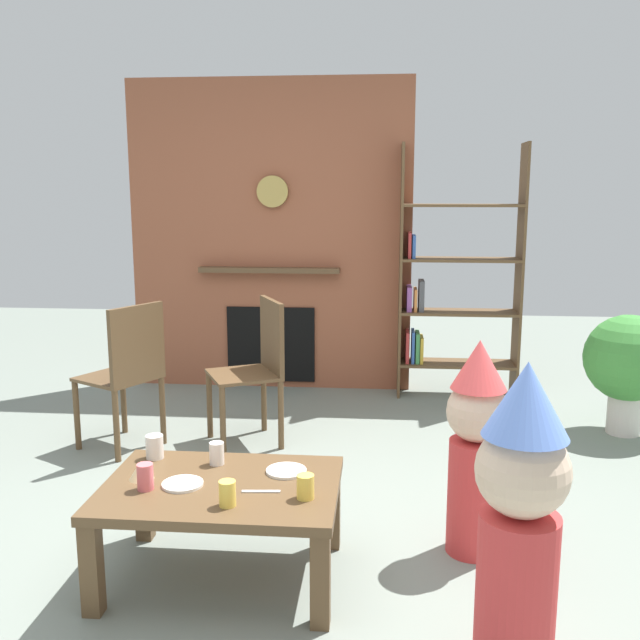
{
  "coord_description": "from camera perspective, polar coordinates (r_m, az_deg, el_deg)",
  "views": [
    {
      "loc": [
        0.44,
        -2.88,
        1.56
      ],
      "look_at": [
        0.15,
        0.4,
        0.95
      ],
      "focal_mm": 39.18,
      "sensor_mm": 36.0,
      "label": 1
    }
  ],
  "objects": [
    {
      "name": "paper_plate_front",
      "position": [
        2.89,
        -11.16,
        -13.01
      ],
      "size": [
        0.16,
        0.16,
        0.01
      ],
      "primitive_type": "cylinder",
      "color": "white",
      "rests_on": "coffee_table"
    },
    {
      "name": "paper_cup_center",
      "position": [
        3.06,
        -8.43,
        -10.72
      ],
      "size": [
        0.06,
        0.06,
        0.1
      ],
      "primitive_type": "cylinder",
      "color": "silver",
      "rests_on": "coffee_table"
    },
    {
      "name": "dining_chair_middle",
      "position": [
        4.34,
        -5.09,
        -3.47
      ],
      "size": [
        0.54,
        0.54,
        0.9
      ],
      "rotation": [
        0.0,
        0.0,
        3.6
      ],
      "color": "brown",
      "rests_on": "ground_plane"
    },
    {
      "name": "paper_cup_near_right",
      "position": [
        2.72,
        -1.2,
        -13.46
      ],
      "size": [
        0.07,
        0.07,
        0.09
      ],
      "primitive_type": "cylinder",
      "color": "#F2CC4C",
      "rests_on": "coffee_table"
    },
    {
      "name": "paper_cup_near_left",
      "position": [
        3.17,
        -13.36,
        -10.04
      ],
      "size": [
        0.08,
        0.08,
        0.1
      ],
      "primitive_type": "cylinder",
      "color": "silver",
      "rests_on": "coffee_table"
    },
    {
      "name": "paper_cup_far_right",
      "position": [
        2.87,
        -14.08,
        -12.31
      ],
      "size": [
        0.06,
        0.06,
        0.1
      ],
      "primitive_type": "cylinder",
      "color": "#E5666B",
      "rests_on": "coffee_table"
    },
    {
      "name": "dining_chair_left",
      "position": [
        4.34,
        -15.42,
        -3.81
      ],
      "size": [
        0.54,
        0.54,
        0.9
      ],
      "rotation": [
        0.0,
        0.0,
        2.64
      ],
      "color": "brown",
      "rests_on": "ground_plane"
    },
    {
      "name": "coffee_table",
      "position": [
        2.91,
        -8.07,
        -14.28
      ],
      "size": [
        0.94,
        0.67,
        0.41
      ],
      "color": "brown",
      "rests_on": "ground_plane"
    },
    {
      "name": "table_fork",
      "position": [
        2.79,
        -4.84,
        -13.78
      ],
      "size": [
        0.15,
        0.03,
        0.01
      ],
      "primitive_type": "cube",
      "rotation": [
        0.0,
        0.0,
        0.09
      ],
      "color": "silver",
      "rests_on": "coffee_table"
    },
    {
      "name": "birthday_cake_slice",
      "position": [
        2.98,
        -14.39,
        -11.78
      ],
      "size": [
        0.1,
        0.1,
        0.08
      ],
      "primitive_type": "cone",
      "color": "#EAC68C",
      "rests_on": "coffee_table"
    },
    {
      "name": "paper_plate_rear",
      "position": [
        2.97,
        -2.77,
        -12.21
      ],
      "size": [
        0.17,
        0.17,
        0.01
      ],
      "primitive_type": "cylinder",
      "color": "white",
      "rests_on": "coffee_table"
    },
    {
      "name": "potted_plant_tall",
      "position": [
        4.89,
        23.87,
        -3.12
      ],
      "size": [
        0.56,
        0.56,
        0.78
      ],
      "color": "beige",
      "rests_on": "ground_plane"
    },
    {
      "name": "bookshelf",
      "position": [
        5.35,
        10.61,
        2.78
      ],
      "size": [
        0.9,
        0.28,
        1.9
      ],
      "color": "brown",
      "rests_on": "ground_plane"
    },
    {
      "name": "child_in_pink",
      "position": [
        3.09,
        12.62,
        -9.72
      ],
      "size": [
        0.26,
        0.26,
        0.95
      ],
      "rotation": [
        0.0,
        0.0,
        -2.85
      ],
      "color": "#D13838",
      "rests_on": "ground_plane"
    },
    {
      "name": "ground_plane",
      "position": [
        3.3,
        -3.37,
        -17.65
      ],
      "size": [
        12.0,
        12.0,
        0.0
      ],
      "primitive_type": "plane",
      "color": "gray"
    },
    {
      "name": "brick_fireplace_feature",
      "position": [
        5.56,
        -3.98,
        6.74
      ],
      "size": [
        2.2,
        0.28,
        2.4
      ],
      "color": "#935138",
      "rests_on": "ground_plane"
    },
    {
      "name": "paper_cup_far_left",
      "position": [
        2.68,
        -7.57,
        -13.87
      ],
      "size": [
        0.06,
        0.06,
        0.1
      ],
      "primitive_type": "cylinder",
      "color": "#F2CC4C",
      "rests_on": "coffee_table"
    },
    {
      "name": "child_with_cone_hat",
      "position": [
        2.34,
        16.02,
        -15.22
      ],
      "size": [
        0.29,
        0.29,
        1.06
      ],
      "rotation": [
        0.0,
        0.0,
        2.7
      ],
      "color": "#D13838",
      "rests_on": "ground_plane"
    }
  ]
}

